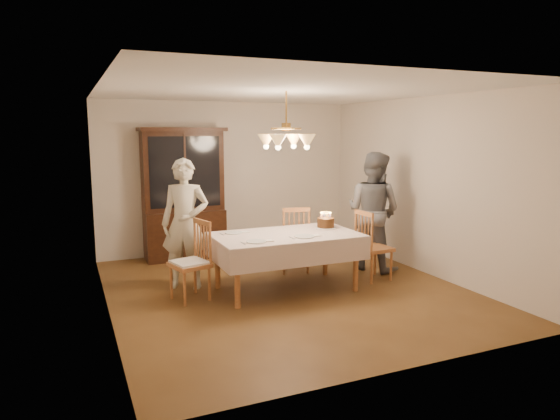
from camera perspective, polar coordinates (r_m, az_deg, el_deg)
name	(u,v)px	position (r m, az deg, el deg)	size (l,w,h in m)	color
ground	(286,289)	(6.76, 0.68, -9.07)	(5.00, 5.00, 0.00)	#573718
room_shell	(286,172)	(6.45, 0.70, 4.41)	(5.00, 5.00, 5.00)	white
dining_table	(286,240)	(6.59, 0.69, -3.40)	(1.90, 1.10, 0.76)	#97562B
china_hutch	(184,196)	(8.39, -10.96, 1.58)	(1.38, 0.54, 2.16)	black
chair_far_side	(294,243)	(7.51, 1.56, -3.74)	(0.51, 0.50, 1.00)	#97562B
chair_left_end	(190,264)	(6.35, -10.22, -6.14)	(0.52, 0.53, 1.00)	#97562B
chair_right_end	(373,249)	(7.22, 10.60, -4.40)	(0.45, 0.47, 1.00)	#97562B
elderly_woman	(185,224)	(6.78, -10.78, -1.55)	(0.64, 0.42, 1.75)	beige
adult_in_grey	(373,211)	(7.70, 10.58, -0.13)	(0.87, 0.68, 1.80)	slate
birthday_cake	(326,223)	(6.99, 5.24, -1.52)	(0.30, 0.30, 0.22)	white
place_setting_near_left	(257,241)	(6.10, -2.62, -3.61)	(0.39, 0.24, 0.02)	white
place_setting_near_right	(305,236)	(6.40, 2.90, -3.02)	(0.41, 0.26, 0.02)	white
place_setting_far_left	(234,233)	(6.65, -5.23, -2.59)	(0.38, 0.23, 0.02)	white
chandelier	(286,141)	(6.43, 0.71, 7.93)	(0.62, 0.62, 0.73)	#BF8C3F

